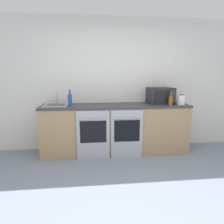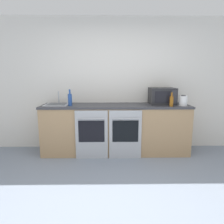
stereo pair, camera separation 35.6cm
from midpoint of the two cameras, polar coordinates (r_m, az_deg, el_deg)
name	(u,v)px [view 1 (the left image)]	position (r m, az deg, el deg)	size (l,w,h in m)	color
ground_plane	(134,205)	(2.55, 1.80, -25.23)	(16.00, 16.00, 0.00)	gray
wall_back	(114,85)	(4.07, -2.10, 7.84)	(10.00, 0.06, 2.60)	silver
counter_back	(115,129)	(3.87, -1.65, -4.78)	(2.77, 0.63, 0.94)	tan
oven_left	(93,135)	(3.56, -8.26, -6.60)	(0.57, 0.06, 0.88)	#A8AAAF
oven_right	(127,134)	(3.58, 1.41, -6.35)	(0.57, 0.06, 0.88)	#A8AAAF
microwave	(160,96)	(3.99, 11.17, 4.63)	(0.47, 0.40, 0.31)	#232326
bottle_blue	(70,100)	(3.68, -14.67, 3.38)	(0.07, 0.07, 0.30)	#234793
bottle_amber	(171,100)	(3.74, 13.83, 3.25)	(0.07, 0.07, 0.25)	#8C5114
kettle	(181,100)	(3.90, 16.72, 3.32)	(0.15, 0.15, 0.19)	white
sink	(56,105)	(3.82, -18.34, 1.90)	(0.42, 0.41, 0.24)	#A8AAAF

